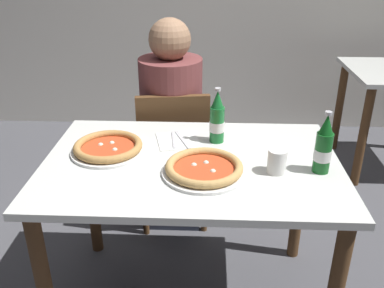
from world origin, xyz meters
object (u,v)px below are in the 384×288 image
beer_bottle_left (217,119)px  paper_cup (277,161)px  chair_behind_table (173,151)px  dining_table_main (191,185)px  pizza_marinara_far (108,148)px  diner_seated (172,131)px  napkin_with_cutlery (178,140)px  beer_bottle_center (324,147)px  pizza_margherita_near (204,169)px

beer_bottle_left → paper_cup: size_ratio=2.60×
chair_behind_table → beer_bottle_left: beer_bottle_left is taller
dining_table_main → pizza_marinara_far: 0.38m
pizza_marinara_far → diner_seated: bearing=70.5°
chair_behind_table → paper_cup: bearing=116.2°
dining_table_main → beer_bottle_left: (0.10, 0.19, 0.22)m
dining_table_main → paper_cup: (0.33, -0.08, 0.16)m
pizza_marinara_far → napkin_with_cutlery: 0.31m
chair_behind_table → beer_bottle_center: bearing=125.6°
dining_table_main → beer_bottle_left: bearing=61.3°
chair_behind_table → diner_seated: 0.11m
chair_behind_table → beer_bottle_left: bearing=111.7°
pizza_marinara_far → beer_bottle_left: size_ratio=1.27×
dining_table_main → napkin_with_cutlery: 0.23m
chair_behind_table → beer_bottle_center: (0.63, -0.68, 0.37)m
napkin_with_cutlery → pizza_margherita_near: bearing=-67.1°
pizza_margherita_near → dining_table_main: bearing=117.2°
diner_seated → pizza_margherita_near: diner_seated is taller
chair_behind_table → pizza_marinara_far: size_ratio=2.72×
pizza_margherita_near → beer_bottle_center: 0.46m
diner_seated → beer_bottle_left: 0.60m
diner_seated → pizza_margherita_near: (0.19, -0.76, 0.19)m
napkin_with_cutlery → paper_cup: 0.48m
beer_bottle_center → paper_cup: (-0.17, -0.02, -0.06)m
beer_bottle_center → napkin_with_cutlery: 0.63m
chair_behind_table → pizza_margherita_near: chair_behind_table is taller
napkin_with_cutlery → beer_bottle_center: bearing=-23.6°
dining_table_main → diner_seated: diner_seated is taller
beer_bottle_left → beer_bottle_center: bearing=-32.7°
diner_seated → beer_bottle_center: (0.64, -0.73, 0.27)m
napkin_with_cutlery → paper_cup: size_ratio=2.28×
dining_table_main → paper_cup: size_ratio=12.63×
beer_bottle_center → paper_cup: bearing=-175.0°
chair_behind_table → pizza_marinara_far: chair_behind_table is taller
chair_behind_table → pizza_marinara_far: (-0.22, -0.55, 0.29)m
beer_bottle_left → napkin_with_cutlery: beer_bottle_left is taller
pizza_margherita_near → beer_bottle_left: (0.05, 0.29, 0.08)m
pizza_marinara_far → paper_cup: paper_cup is taller
chair_behind_table → beer_bottle_center: size_ratio=3.44×
paper_cup → chair_behind_table: bearing=123.7°
napkin_with_cutlery → paper_cup: paper_cup is taller
dining_table_main → beer_bottle_center: (0.50, -0.07, 0.22)m
beer_bottle_center → dining_table_main: bearing=172.4°
beer_bottle_left → chair_behind_table: bearing=119.2°
pizza_margherita_near → pizza_marinara_far: 0.44m
beer_bottle_center → pizza_marinara_far: bearing=171.5°
pizza_margherita_near → beer_bottle_center: bearing=4.6°
diner_seated → pizza_margherita_near: size_ratio=3.72×
beer_bottle_center → napkin_with_cutlery: (-0.57, 0.25, -0.10)m
dining_table_main → chair_behind_table: bearing=102.2°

